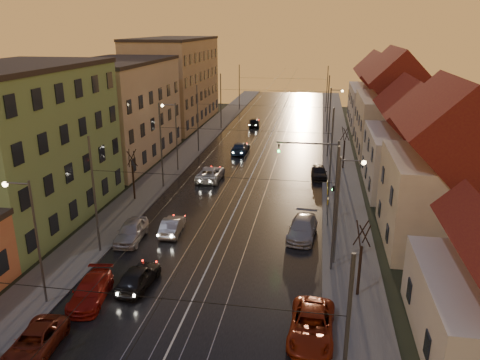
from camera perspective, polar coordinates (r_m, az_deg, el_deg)
The scene contains 44 objects.
ground at distance 27.34m, azimuth -8.02°, elevation -18.60°, with size 160.00×160.00×0.00m, color black.
road at distance 63.27m, azimuth 2.74°, elevation 3.38°, with size 16.00×120.00×0.04m, color black.
sidewalk_left at distance 65.15m, azimuth -6.04°, elevation 3.78°, with size 4.00×120.00×0.15m, color #4C4C4C.
sidewalk_right at distance 62.92m, azimuth 11.83°, elevation 2.97°, with size 4.00×120.00×0.15m, color #4C4C4C.
tram_rail_0 at distance 63.55m, azimuth 0.77°, elevation 3.49°, with size 0.06×120.00×0.03m, color gray.
tram_rail_1 at distance 63.35m, azimuth 2.05°, elevation 3.44°, with size 0.06×120.00×0.03m, color gray.
tram_rail_2 at distance 63.18m, azimuth 3.44°, elevation 3.37°, with size 0.06×120.00×0.03m, color gray.
tram_rail_3 at distance 63.05m, azimuth 4.73°, elevation 3.31°, with size 0.06×120.00×0.03m, color gray.
apartment_left_1 at distance 43.69m, azimuth -25.17°, elevation 3.56°, with size 10.00×18.00×13.00m, color #6C9A62.
apartment_left_2 at distance 60.89m, azimuth -14.63°, elevation 7.98°, with size 10.00×20.00×12.00m, color tan.
apartment_left_3 at distance 83.00m, azimuth -7.95°, elevation 11.72°, with size 10.00×24.00×14.00m, color #9E8666.
house_right_1 at distance 38.61m, azimuth 23.89°, elevation 0.33°, with size 8.67×10.20×10.80m.
house_right_2 at distance 51.05m, azimuth 20.45°, elevation 3.93°, with size 9.18×12.24×9.20m.
house_right_3 at distance 65.32m, azimuth 18.28°, elevation 8.15°, with size 9.18×14.28×11.50m.
house_right_4 at distance 83.07m, azimuth 16.52°, elevation 9.79°, with size 9.18×16.32×10.00m.
catenary_pole_l_1 at distance 35.65m, azimuth -17.31°, elevation -1.93°, with size 0.16×0.16×9.00m, color #595B60.
catenary_pole_r_1 at distance 32.02m, azimuth 11.48°, elevation -3.76°, with size 0.16×0.16×9.00m, color #595B60.
catenary_pole_l_2 at distance 48.86m, azimuth -9.58°, elevation 4.06°, with size 0.16×0.16×9.00m, color #595B60.
catenary_pole_r_2 at distance 46.27m, azimuth 11.04°, elevation 3.17°, with size 0.16×0.16×9.00m, color #595B60.
catenary_pole_l_3 at distance 62.88m, azimuth -5.17°, elevation 7.42°, with size 0.16×0.16×9.00m, color #595B60.
catenary_pole_r_3 at distance 60.89m, azimuth 10.81°, elevation 6.81°, with size 0.16×0.16×9.00m, color #595B60.
catenary_pole_l_4 at distance 77.26m, azimuth -2.36°, elevation 9.52°, with size 0.16×0.16×9.00m, color #595B60.
catenary_pole_r_4 at distance 75.65m, azimuth 10.67°, elevation 9.03°, with size 0.16×0.16×9.00m, color #595B60.
catenary_pole_l_5 at distance 94.78m, azimuth -0.09°, elevation 11.17°, with size 0.16×0.16×9.00m, color #595B60.
catenary_pole_r_5 at distance 93.47m, azimuth 10.55°, elevation 10.77°, with size 0.16×0.16×9.00m, color #595B60.
street_lamp_0 at distance 30.19m, azimuth -24.09°, elevation -5.67°, with size 1.75×0.32×8.00m.
street_lamp_1 at distance 32.84m, azimuth 12.36°, elevation -2.53°, with size 1.75×0.32×8.00m.
street_lamp_2 at distance 54.47m, azimuth -8.08°, elevation 6.02°, with size 1.75×0.32×8.00m.
street_lamp_3 at distance 67.71m, azimuth 11.19°, elevation 8.26°, with size 1.75×0.32×8.00m.
traffic_light_mast at distance 40.46m, azimuth 10.33°, elevation 1.16°, with size 5.30×0.32×7.20m.
bare_tree_0 at distance 46.37m, azimuth -12.90°, elevation 0.48°, with size 1.09×1.09×5.11m.
bare_tree_1 at distance 30.25m, azimuth 14.45°, elevation -9.57°, with size 1.09×1.09×5.11m.
bare_tree_2 at distance 56.53m, azimuth 12.58°, elevation 3.71°, with size 1.09×1.09×5.11m.
driving_car_0 at distance 31.89m, azimuth -12.30°, elevation -11.43°, with size 1.74×4.33×1.48m, color black.
driving_car_1 at distance 39.03m, azimuth -8.26°, elevation -5.53°, with size 1.43×4.10×1.35m, color gray.
driving_car_2 at distance 51.87m, azimuth -3.62°, elevation 0.80°, with size 2.46×5.33×1.48m, color #BABABA.
driving_car_3 at distance 62.81m, azimuth 0.04°, elevation 3.95°, with size 2.04×5.02×1.46m, color #182A4A.
driving_car_4 at distance 79.65m, azimuth 1.75°, elevation 7.04°, with size 1.75×4.34×1.48m, color black.
parked_left_1 at distance 27.93m, azimuth -23.73°, elevation -17.69°, with size 2.08×4.52×1.26m, color #5B1A0F.
parked_left_2 at distance 31.19m, azimuth -17.75°, elevation -12.78°, with size 1.92×4.71×1.37m, color maroon.
parked_left_3 at distance 38.37m, azimuth -13.12°, elevation -6.09°, with size 1.87×4.64×1.58m, color #AAA9AF.
parked_right_0 at distance 27.06m, azimuth 8.71°, elevation -17.16°, with size 2.41×5.23×1.45m, color maroon.
parked_right_1 at distance 38.33m, azimuth 7.62°, elevation -5.83°, with size 2.11×5.20×1.51m, color #A6A6AB.
parked_right_2 at distance 53.20m, azimuth 9.61°, elevation 0.98°, with size 1.65×4.09×1.39m, color black.
Camera 1 is at (7.15, -20.71, 16.35)m, focal length 35.00 mm.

